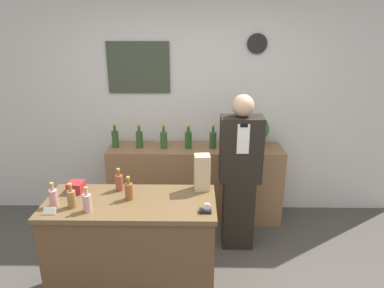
{
  "coord_description": "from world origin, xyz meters",
  "views": [
    {
      "loc": [
        0.08,
        -1.95,
        2.22
      ],
      "look_at": [
        0.04,
        1.08,
        1.17
      ],
      "focal_mm": 32.0,
      "sensor_mm": 36.0,
      "label": 1
    }
  ],
  "objects": [
    {
      "name": "paper_bag",
      "position": [
        0.13,
        0.64,
        1.07
      ],
      "size": [
        0.14,
        0.12,
        0.31
      ],
      "color": "tan",
      "rests_on": "display_counter"
    },
    {
      "name": "shelf_bottle_0",
      "position": [
        -0.85,
        1.74,
        1.01
      ],
      "size": [
        0.08,
        0.08,
        0.28
      ],
      "color": "#304F23",
      "rests_on": "back_shelf"
    },
    {
      "name": "counter_bottle_3",
      "position": [
        -0.56,
        0.61,
        0.99
      ],
      "size": [
        0.06,
        0.06,
        0.2
      ],
      "color": "brown",
      "rests_on": "display_counter"
    },
    {
      "name": "shopkeeper",
      "position": [
        0.52,
        1.2,
        0.81
      ],
      "size": [
        0.41,
        0.26,
        1.62
      ],
      "color": "black",
      "rests_on": "ground_plane"
    },
    {
      "name": "shelf_bottle_4",
      "position": [
        0.27,
        1.72,
        1.01
      ],
      "size": [
        0.08,
        0.08,
        0.28
      ],
      "color": "#2C4E26",
      "rests_on": "back_shelf"
    },
    {
      "name": "shelf_bottle_5",
      "position": [
        0.55,
        1.75,
        1.01
      ],
      "size": [
        0.08,
        0.08,
        0.28
      ],
      "color": "#315420",
      "rests_on": "back_shelf"
    },
    {
      "name": "back_wall",
      "position": [
        -0.01,
        2.0,
        1.36
      ],
      "size": [
        5.2,
        0.09,
        2.7
      ],
      "color": "silver",
      "rests_on": "ground_plane"
    },
    {
      "name": "price_card_left",
      "position": [
        -0.98,
        0.22,
        0.95
      ],
      "size": [
        0.09,
        0.02,
        0.06
      ],
      "color": "white",
      "rests_on": "display_counter"
    },
    {
      "name": "counter_bottle_4",
      "position": [
        -0.45,
        0.46,
        0.99
      ],
      "size": [
        0.06,
        0.06,
        0.2
      ],
      "color": "brown",
      "rests_on": "display_counter"
    },
    {
      "name": "tape_dispenser",
      "position": [
        0.15,
        0.27,
        0.94
      ],
      "size": [
        0.09,
        0.06,
        0.07
      ],
      "color": "black",
      "rests_on": "display_counter"
    },
    {
      "name": "counter_bottle_0",
      "position": [
        -1.0,
        0.34,
        0.99
      ],
      "size": [
        0.06,
        0.06,
        0.2
      ],
      "color": "tan",
      "rests_on": "display_counter"
    },
    {
      "name": "counter_bottle_1",
      "position": [
        -0.86,
        0.33,
        0.99
      ],
      "size": [
        0.06,
        0.06,
        0.2
      ],
      "color": "#996738",
      "rests_on": "display_counter"
    },
    {
      "name": "shelf_bottle_2",
      "position": [
        -0.29,
        1.71,
        1.01
      ],
      "size": [
        0.08,
        0.08,
        0.28
      ],
      "color": "#335828",
      "rests_on": "back_shelf"
    },
    {
      "name": "gift_box",
      "position": [
        -0.91,
        0.58,
        0.96
      ],
      "size": [
        0.13,
        0.13,
        0.09
      ],
      "color": "maroon",
      "rests_on": "display_counter"
    },
    {
      "name": "back_shelf",
      "position": [
        0.07,
        1.73,
        0.45
      ],
      "size": [
        2.0,
        0.43,
        0.9
      ],
      "color": "#8E6642",
      "rests_on": "ground_plane"
    },
    {
      "name": "display_counter",
      "position": [
        -0.44,
        0.43,
        0.46
      ],
      "size": [
        1.34,
        0.59,
        0.92
      ],
      "color": "brown",
      "rests_on": "ground_plane"
    },
    {
      "name": "counter_bottle_2",
      "position": [
        -0.72,
        0.27,
        0.99
      ],
      "size": [
        0.06,
        0.06,
        0.2
      ],
      "color": "tan",
      "rests_on": "display_counter"
    },
    {
      "name": "shelf_bottle_1",
      "position": [
        -0.57,
        1.73,
        1.01
      ],
      "size": [
        0.08,
        0.08,
        0.28
      ],
      "color": "#324E26",
      "rests_on": "back_shelf"
    },
    {
      "name": "potted_plant",
      "position": [
        0.77,
        1.76,
        1.1
      ],
      "size": [
        0.27,
        0.27,
        0.36
      ],
      "color": "#B27047",
      "rests_on": "back_shelf"
    },
    {
      "name": "shelf_bottle_3",
      "position": [
        -0.01,
        1.71,
        1.01
      ],
      "size": [
        0.08,
        0.08,
        0.28
      ],
      "color": "#2A531D",
      "rests_on": "back_shelf"
    }
  ]
}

